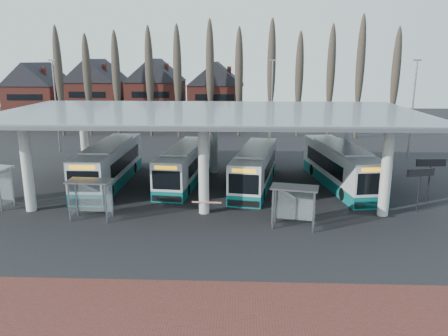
{
  "coord_description": "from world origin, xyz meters",
  "views": [
    {
      "loc": [
        2.49,
        -25.57,
        10.13
      ],
      "look_at": [
        1.17,
        7.0,
        2.03
      ],
      "focal_mm": 35.0,
      "sensor_mm": 36.0,
      "label": 1
    }
  ],
  "objects_px": {
    "bus_0": "(109,165)",
    "bus_1": "(184,165)",
    "shelter_1": "(91,190)",
    "bus_2": "(255,168)",
    "bus_3": "(340,167)",
    "shelter_2": "(294,197)"
  },
  "relations": [
    {
      "from": "bus_1",
      "to": "bus_2",
      "type": "distance_m",
      "value": 6.0
    },
    {
      "from": "bus_2",
      "to": "bus_0",
      "type": "bearing_deg",
      "value": -171.72
    },
    {
      "from": "bus_2",
      "to": "bus_3",
      "type": "distance_m",
      "value": 7.01
    },
    {
      "from": "bus_3",
      "to": "shelter_2",
      "type": "distance_m",
      "value": 10.65
    },
    {
      "from": "shelter_1",
      "to": "bus_0",
      "type": "bearing_deg",
      "value": 101.89
    },
    {
      "from": "bus_2",
      "to": "bus_1",
      "type": "bearing_deg",
      "value": -178.48
    },
    {
      "from": "bus_1",
      "to": "shelter_1",
      "type": "relative_size",
      "value": 3.92
    },
    {
      "from": "shelter_2",
      "to": "bus_1",
      "type": "bearing_deg",
      "value": 141.35
    },
    {
      "from": "bus_0",
      "to": "shelter_2",
      "type": "xyz_separation_m",
      "value": [
        14.31,
        -9.34,
        0.32
      ]
    },
    {
      "from": "bus_1",
      "to": "shelter_2",
      "type": "distance_m",
      "value": 12.79
    },
    {
      "from": "bus_0",
      "to": "shelter_1",
      "type": "relative_size",
      "value": 4.21
    },
    {
      "from": "bus_2",
      "to": "bus_3",
      "type": "height_order",
      "value": "bus_3"
    },
    {
      "from": "bus_0",
      "to": "bus_1",
      "type": "distance_m",
      "value": 6.25
    },
    {
      "from": "bus_1",
      "to": "shelter_1",
      "type": "distance_m",
      "value": 10.19
    },
    {
      "from": "bus_1",
      "to": "shelter_1",
      "type": "bearing_deg",
      "value": -113.03
    },
    {
      "from": "bus_2",
      "to": "shelter_2",
      "type": "xyz_separation_m",
      "value": [
        2.15,
        -9.06,
        0.43
      ]
    },
    {
      "from": "bus_1",
      "to": "bus_2",
      "type": "xyz_separation_m",
      "value": [
        5.94,
        -0.84,
        0.03
      ]
    },
    {
      "from": "bus_0",
      "to": "shelter_1",
      "type": "bearing_deg",
      "value": -81.2
    },
    {
      "from": "bus_0",
      "to": "bus_3",
      "type": "relative_size",
      "value": 0.98
    },
    {
      "from": "bus_0",
      "to": "shelter_2",
      "type": "height_order",
      "value": "bus_0"
    },
    {
      "from": "bus_2",
      "to": "shelter_1",
      "type": "height_order",
      "value": "bus_2"
    },
    {
      "from": "bus_2",
      "to": "shelter_1",
      "type": "bearing_deg",
      "value": -133.86
    }
  ]
}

